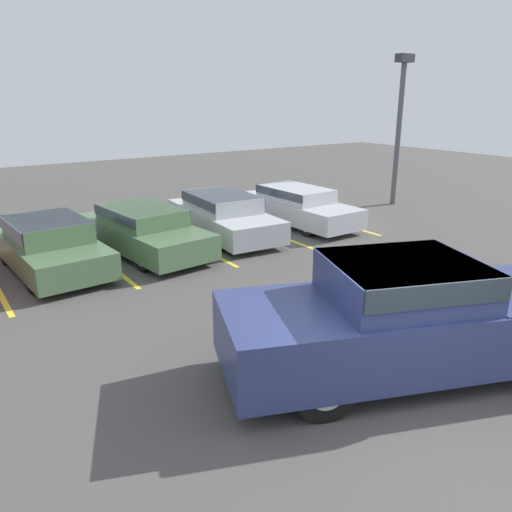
{
  "coord_description": "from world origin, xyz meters",
  "views": [
    {
      "loc": [
        -4.98,
        -3.54,
        4.16
      ],
      "look_at": [
        0.56,
        4.51,
        1.0
      ],
      "focal_mm": 35.0,
      "sensor_mm": 36.0,
      "label": 1
    }
  ],
  "objects_px": {
    "parked_sedan_b": "(50,244)",
    "parked_sedan_c": "(144,229)",
    "parked_sedan_d": "(223,214)",
    "light_post": "(400,117)",
    "pickup_truck": "(418,316)",
    "traffic_cone": "(420,253)",
    "parked_sedan_e": "(297,205)",
    "wheel_stop_curb": "(218,211)"
  },
  "relations": [
    {
      "from": "parked_sedan_d",
      "to": "light_post",
      "type": "relative_size",
      "value": 0.86
    },
    {
      "from": "parked_sedan_b",
      "to": "light_post",
      "type": "height_order",
      "value": "light_post"
    },
    {
      "from": "pickup_truck",
      "to": "traffic_cone",
      "type": "bearing_deg",
      "value": 58.62
    },
    {
      "from": "wheel_stop_curb",
      "to": "parked_sedan_c",
      "type": "bearing_deg",
      "value": -143.2
    },
    {
      "from": "wheel_stop_curb",
      "to": "parked_sedan_b",
      "type": "bearing_deg",
      "value": -154.37
    },
    {
      "from": "pickup_truck",
      "to": "light_post",
      "type": "xyz_separation_m",
      "value": [
        9.65,
        8.76,
        2.46
      ]
    },
    {
      "from": "pickup_truck",
      "to": "parked_sedan_c",
      "type": "relative_size",
      "value": 1.33
    },
    {
      "from": "pickup_truck",
      "to": "parked_sedan_c",
      "type": "height_order",
      "value": "pickup_truck"
    },
    {
      "from": "parked_sedan_b",
      "to": "parked_sedan_d",
      "type": "height_order",
      "value": "parked_sedan_b"
    },
    {
      "from": "traffic_cone",
      "to": "wheel_stop_curb",
      "type": "distance_m",
      "value": 8.19
    },
    {
      "from": "parked_sedan_c",
      "to": "light_post",
      "type": "xyz_separation_m",
      "value": [
        10.72,
        0.48,
        2.7
      ]
    },
    {
      "from": "parked_sedan_b",
      "to": "traffic_cone",
      "type": "relative_size",
      "value": 6.42
    },
    {
      "from": "parked_sedan_c",
      "to": "parked_sedan_e",
      "type": "relative_size",
      "value": 1.0
    },
    {
      "from": "light_post",
      "to": "traffic_cone",
      "type": "bearing_deg",
      "value": -134.25
    },
    {
      "from": "light_post",
      "to": "wheel_stop_curb",
      "type": "relative_size",
      "value": 3.03
    },
    {
      "from": "light_post",
      "to": "parked_sedan_b",
      "type": "bearing_deg",
      "value": -177.58
    },
    {
      "from": "parked_sedan_c",
      "to": "wheel_stop_curb",
      "type": "xyz_separation_m",
      "value": [
        4.14,
        3.1,
        -0.61
      ]
    },
    {
      "from": "parked_sedan_b",
      "to": "parked_sedan_d",
      "type": "distance_m",
      "value": 5.17
    },
    {
      "from": "parked_sedan_d",
      "to": "parked_sedan_b",
      "type": "bearing_deg",
      "value": -81.81
    },
    {
      "from": "parked_sedan_b",
      "to": "parked_sedan_e",
      "type": "xyz_separation_m",
      "value": [
        7.98,
        0.23,
        -0.03
      ]
    },
    {
      "from": "light_post",
      "to": "traffic_cone",
      "type": "distance_m",
      "value": 8.24
    },
    {
      "from": "parked_sedan_b",
      "to": "parked_sedan_d",
      "type": "relative_size",
      "value": 0.9
    },
    {
      "from": "parked_sedan_d",
      "to": "wheel_stop_curb",
      "type": "xyz_separation_m",
      "value": [
        1.45,
        2.83,
        -0.62
      ]
    },
    {
      "from": "parked_sedan_e",
      "to": "parked_sedan_c",
      "type": "bearing_deg",
      "value": -89.51
    },
    {
      "from": "parked_sedan_b",
      "to": "parked_sedan_c",
      "type": "bearing_deg",
      "value": 88.46
    },
    {
      "from": "pickup_truck",
      "to": "parked_sedan_d",
      "type": "height_order",
      "value": "pickup_truck"
    },
    {
      "from": "parked_sedan_d",
      "to": "wheel_stop_curb",
      "type": "height_order",
      "value": "parked_sedan_d"
    },
    {
      "from": "wheel_stop_curb",
      "to": "parked_sedan_d",
      "type": "bearing_deg",
      "value": -117.17
    },
    {
      "from": "parked_sedan_d",
      "to": "traffic_cone",
      "type": "relative_size",
      "value": 7.16
    },
    {
      "from": "parked_sedan_b",
      "to": "wheel_stop_curb",
      "type": "xyz_separation_m",
      "value": [
        6.62,
        3.17,
        -0.61
      ]
    },
    {
      "from": "parked_sedan_d",
      "to": "wheel_stop_curb",
      "type": "bearing_deg",
      "value": 157.24
    },
    {
      "from": "parked_sedan_c",
      "to": "parked_sedan_d",
      "type": "xyz_separation_m",
      "value": [
        2.68,
        0.26,
        0.01
      ]
    },
    {
      "from": "parked_sedan_e",
      "to": "light_post",
      "type": "bearing_deg",
      "value": 92.47
    },
    {
      "from": "parked_sedan_d",
      "to": "pickup_truck",
      "type": "bearing_deg",
      "value": -6.29
    },
    {
      "from": "parked_sedan_b",
      "to": "parked_sedan_e",
      "type": "bearing_deg",
      "value": 88.31
    },
    {
      "from": "pickup_truck",
      "to": "parked_sedan_b",
      "type": "distance_m",
      "value": 8.94
    },
    {
      "from": "pickup_truck",
      "to": "parked_sedan_c",
      "type": "distance_m",
      "value": 8.35
    },
    {
      "from": "light_post",
      "to": "parked_sedan_d",
      "type": "bearing_deg",
      "value": -178.45
    },
    {
      "from": "parked_sedan_d",
      "to": "light_post",
      "type": "xyz_separation_m",
      "value": [
        8.03,
        0.22,
        2.69
      ]
    },
    {
      "from": "pickup_truck",
      "to": "parked_sedan_b",
      "type": "relative_size",
      "value": 1.47
    },
    {
      "from": "pickup_truck",
      "to": "light_post",
      "type": "height_order",
      "value": "light_post"
    },
    {
      "from": "parked_sedan_b",
      "to": "wheel_stop_curb",
      "type": "distance_m",
      "value": 7.36
    }
  ]
}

